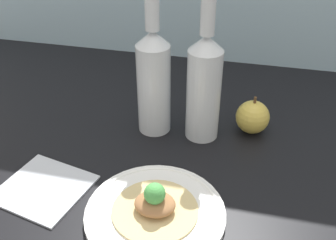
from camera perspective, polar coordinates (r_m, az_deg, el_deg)
ground_plane at (r=76.26cm, az=7.14°, el=-9.67°), size 180.00×110.00×4.00cm
plate at (r=67.29cm, az=-1.87°, el=-13.33°), size 23.51×23.51×1.54cm
plated_food at (r=65.80cm, az=-1.91°, el=-12.12°), size 14.45×14.45×5.76cm
cider_bottle_left at (r=81.21cm, az=-2.10°, el=6.08°), size 7.03×7.03×31.93cm
cider_bottle_right at (r=79.37cm, az=5.26°, el=5.26°), size 7.03×7.03×31.93cm
apple at (r=86.56cm, az=12.18°, el=0.42°), size 7.25×7.25×8.64cm
napkin at (r=75.64cm, az=-17.56°, el=-9.28°), size 17.64×16.92×0.80cm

